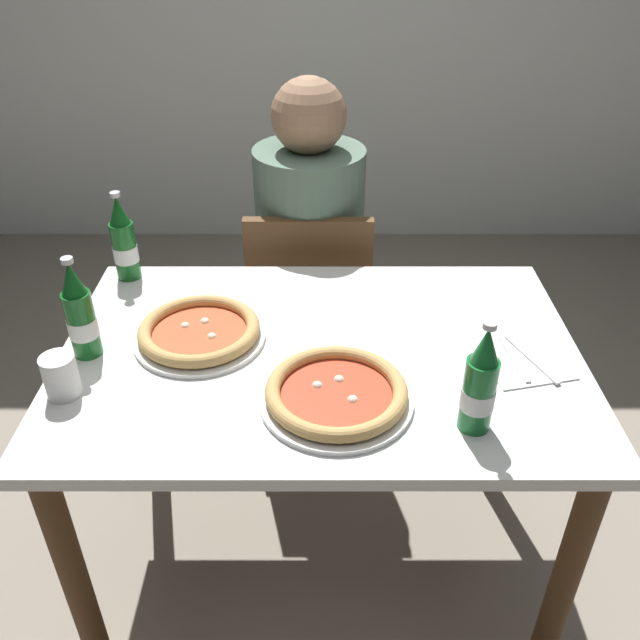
# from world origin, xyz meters

# --- Properties ---
(ground_plane) EXTENTS (8.00, 8.00, 0.00)m
(ground_plane) POSITION_xyz_m (0.00, 0.00, 0.00)
(ground_plane) COLOR gray
(dining_table_main) EXTENTS (1.20, 0.80, 0.75)m
(dining_table_main) POSITION_xyz_m (0.00, 0.00, 0.64)
(dining_table_main) COLOR silver
(dining_table_main) RESTS_ON ground_plane
(chair_behind_table) EXTENTS (0.40, 0.40, 0.85)m
(chair_behind_table) POSITION_xyz_m (-0.03, 0.61, 0.48)
(chair_behind_table) COLOR brown
(chair_behind_table) RESTS_ON ground_plane
(diner_seated) EXTENTS (0.34, 0.34, 1.21)m
(diner_seated) POSITION_xyz_m (-0.03, 0.66, 0.58)
(diner_seated) COLOR #2D3342
(diner_seated) RESTS_ON ground_plane
(pizza_margherita_near) EXTENTS (0.32, 0.32, 0.04)m
(pizza_margherita_near) POSITION_xyz_m (0.03, -0.18, 0.77)
(pizza_margherita_near) COLOR white
(pizza_margherita_near) RESTS_ON dining_table_main
(pizza_marinara_far) EXTENTS (0.31, 0.31, 0.04)m
(pizza_marinara_far) POSITION_xyz_m (-0.28, 0.04, 0.77)
(pizza_marinara_far) COLOR white
(pizza_marinara_far) RESTS_ON dining_table_main
(beer_bottle_left) EXTENTS (0.07, 0.07, 0.25)m
(beer_bottle_left) POSITION_xyz_m (-0.52, 0.34, 0.85)
(beer_bottle_left) COLOR #14591E
(beer_bottle_left) RESTS_ON dining_table_main
(beer_bottle_center) EXTENTS (0.07, 0.07, 0.25)m
(beer_bottle_center) POSITION_xyz_m (-0.53, -0.01, 0.85)
(beer_bottle_center) COLOR #14591E
(beer_bottle_center) RESTS_ON dining_table_main
(beer_bottle_right) EXTENTS (0.07, 0.07, 0.25)m
(beer_bottle_right) POSITION_xyz_m (0.30, -0.26, 0.85)
(beer_bottle_right) COLOR #196B2D
(beer_bottle_right) RESTS_ON dining_table_main
(napkin_with_cutlery) EXTENTS (0.22, 0.22, 0.01)m
(napkin_with_cutlery) POSITION_xyz_m (0.46, -0.04, 0.75)
(napkin_with_cutlery) COLOR white
(napkin_with_cutlery) RESTS_ON dining_table_main
(paper_cup) EXTENTS (0.07, 0.07, 0.09)m
(paper_cup) POSITION_xyz_m (-0.54, -0.16, 0.80)
(paper_cup) COLOR white
(paper_cup) RESTS_ON dining_table_main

